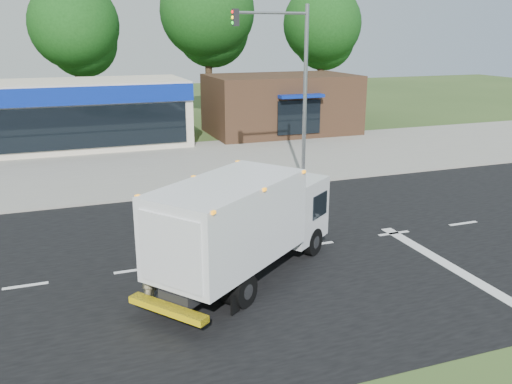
% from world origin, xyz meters
% --- Properties ---
extents(ground, '(120.00, 120.00, 0.00)m').
position_xyz_m(ground, '(0.00, 0.00, 0.00)').
color(ground, '#385123').
rests_on(ground, ground).
extents(road_asphalt, '(60.00, 14.00, 0.02)m').
position_xyz_m(road_asphalt, '(0.00, 0.00, 0.00)').
color(road_asphalt, black).
rests_on(road_asphalt, ground).
extents(sidewalk, '(60.00, 2.40, 0.12)m').
position_xyz_m(sidewalk, '(0.00, 8.20, 0.06)').
color(sidewalk, gray).
rests_on(sidewalk, ground).
extents(parking_apron, '(60.00, 9.00, 0.02)m').
position_xyz_m(parking_apron, '(0.00, 14.00, 0.01)').
color(parking_apron, gray).
rests_on(parking_apron, ground).
extents(lane_markings, '(55.20, 7.00, 0.01)m').
position_xyz_m(lane_markings, '(1.35, -1.35, 0.02)').
color(lane_markings, silver).
rests_on(lane_markings, road_asphalt).
extents(ems_box_truck, '(6.75, 5.88, 3.05)m').
position_xyz_m(ems_box_truck, '(-3.10, -1.58, 1.76)').
color(ems_box_truck, black).
rests_on(ems_box_truck, ground).
extents(emergency_worker, '(0.70, 0.77, 1.88)m').
position_xyz_m(emergency_worker, '(-5.85, -2.22, 0.92)').
color(emergency_worker, tan).
rests_on(emergency_worker, ground).
extents(retail_strip_mall, '(18.00, 6.20, 4.00)m').
position_xyz_m(retail_strip_mall, '(-9.00, 19.93, 2.01)').
color(retail_strip_mall, beige).
rests_on(retail_strip_mall, ground).
extents(brown_storefront, '(10.00, 6.70, 4.00)m').
position_xyz_m(brown_storefront, '(7.00, 19.98, 2.00)').
color(brown_storefront, '#382316').
rests_on(brown_storefront, ground).
extents(traffic_signal_pole, '(3.51, 0.25, 8.00)m').
position_xyz_m(traffic_signal_pole, '(2.35, 7.60, 4.92)').
color(traffic_signal_pole, gray).
rests_on(traffic_signal_pole, ground).
extents(background_trees, '(36.77, 7.39, 12.10)m').
position_xyz_m(background_trees, '(-0.85, 28.16, 7.38)').
color(background_trees, '#332114').
rests_on(background_trees, ground).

